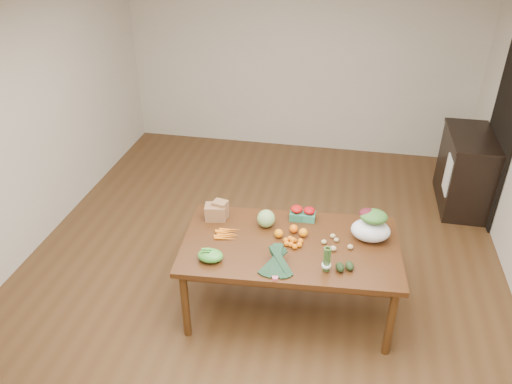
% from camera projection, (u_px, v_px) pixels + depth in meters
% --- Properties ---
extents(floor, '(6.00, 6.00, 0.00)m').
position_uv_depth(floor, '(261.00, 266.00, 5.26)').
color(floor, '#53361C').
rests_on(floor, ground).
extents(room_walls, '(5.02, 6.02, 2.70)m').
position_uv_depth(room_walls, '(261.00, 151.00, 4.56)').
color(room_walls, beige).
rests_on(room_walls, floor).
extents(dining_table, '(1.96, 1.18, 0.75)m').
position_uv_depth(dining_table, '(289.00, 276.00, 4.55)').
color(dining_table, '#41220F').
rests_on(dining_table, floor).
extents(doorway_dark, '(0.02, 1.00, 2.10)m').
position_uv_depth(doorway_dark, '(502.00, 132.00, 5.65)').
color(doorway_dark, black).
rests_on(doorway_dark, floor).
extents(cabinet, '(0.52, 1.02, 0.94)m').
position_uv_depth(cabinet, '(465.00, 171.00, 6.09)').
color(cabinet, black).
rests_on(cabinet, floor).
extents(dish_towel, '(0.02, 0.28, 0.45)m').
position_uv_depth(dish_towel, '(447.00, 175.00, 5.83)').
color(dish_towel, white).
rests_on(dish_towel, cabinet).
extents(paper_bag, '(0.27, 0.23, 0.18)m').
position_uv_depth(paper_bag, '(216.00, 211.00, 4.64)').
color(paper_bag, '#9D6246').
rests_on(paper_bag, dining_table).
extents(cabbage, '(0.17, 0.17, 0.17)m').
position_uv_depth(cabbage, '(266.00, 219.00, 4.54)').
color(cabbage, '#93BD6D').
rests_on(cabbage, dining_table).
extents(strawberry_basket_a, '(0.13, 0.13, 0.11)m').
position_uv_depth(strawberry_basket_a, '(297.00, 214.00, 4.66)').
color(strawberry_basket_a, red).
rests_on(strawberry_basket_a, dining_table).
extents(strawberry_basket_b, '(0.12, 0.12, 0.10)m').
position_uv_depth(strawberry_basket_b, '(309.00, 215.00, 4.65)').
color(strawberry_basket_b, '#B90C11').
rests_on(strawberry_basket_b, dining_table).
extents(orange_a, '(0.08, 0.08, 0.08)m').
position_uv_depth(orange_a, '(279.00, 233.00, 4.42)').
color(orange_a, orange).
rests_on(orange_a, dining_table).
extents(orange_b, '(0.08, 0.08, 0.08)m').
position_uv_depth(orange_b, '(294.00, 229.00, 4.48)').
color(orange_b, '#FF590F').
rests_on(orange_b, dining_table).
extents(orange_c, '(0.08, 0.08, 0.08)m').
position_uv_depth(orange_c, '(303.00, 233.00, 4.43)').
color(orange_c, orange).
rests_on(orange_c, dining_table).
extents(mandarin_cluster, '(0.19, 0.19, 0.08)m').
position_uv_depth(mandarin_cluster, '(293.00, 241.00, 4.32)').
color(mandarin_cluster, orange).
rests_on(mandarin_cluster, dining_table).
extents(carrots, '(0.23, 0.20, 0.03)m').
position_uv_depth(carrots, '(227.00, 234.00, 4.46)').
color(carrots, orange).
rests_on(carrots, dining_table).
extents(snap_pea_bag, '(0.22, 0.16, 0.10)m').
position_uv_depth(snap_pea_bag, '(210.00, 256.00, 4.13)').
color(snap_pea_bag, green).
rests_on(snap_pea_bag, dining_table).
extents(kale_bunch, '(0.35, 0.42, 0.16)m').
position_uv_depth(kale_bunch, '(276.00, 263.00, 4.00)').
color(kale_bunch, black).
rests_on(kale_bunch, dining_table).
extents(asparagus_bundle, '(0.09, 0.12, 0.26)m').
position_uv_depth(asparagus_bundle, '(327.00, 259.00, 3.97)').
color(asparagus_bundle, '#427C39').
rests_on(asparagus_bundle, dining_table).
extents(potato_a, '(0.05, 0.04, 0.04)m').
position_uv_depth(potato_a, '(324.00, 242.00, 4.34)').
color(potato_a, tan).
rests_on(potato_a, dining_table).
extents(potato_b, '(0.06, 0.05, 0.05)m').
position_uv_depth(potato_b, '(333.00, 249.00, 4.26)').
color(potato_b, tan).
rests_on(potato_b, dining_table).
extents(potato_c, '(0.05, 0.04, 0.04)m').
position_uv_depth(potato_c, '(336.00, 240.00, 4.37)').
color(potato_c, tan).
rests_on(potato_c, dining_table).
extents(potato_d, '(0.05, 0.04, 0.04)m').
position_uv_depth(potato_d, '(333.00, 236.00, 4.42)').
color(potato_d, tan).
rests_on(potato_d, dining_table).
extents(potato_e, '(0.05, 0.05, 0.04)m').
position_uv_depth(potato_e, '(350.00, 247.00, 4.28)').
color(potato_e, tan).
rests_on(potato_e, dining_table).
extents(avocado_a, '(0.10, 0.12, 0.07)m').
position_uv_depth(avocado_a, '(340.00, 267.00, 4.03)').
color(avocado_a, black).
rests_on(avocado_a, dining_table).
extents(avocado_b, '(0.09, 0.12, 0.07)m').
position_uv_depth(avocado_b, '(350.00, 266.00, 4.04)').
color(avocado_b, black).
rests_on(avocado_b, dining_table).
extents(salad_bag, '(0.36, 0.28, 0.27)m').
position_uv_depth(salad_bag, '(371.00, 227.00, 4.34)').
color(salad_bag, white).
rests_on(salad_bag, dining_table).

